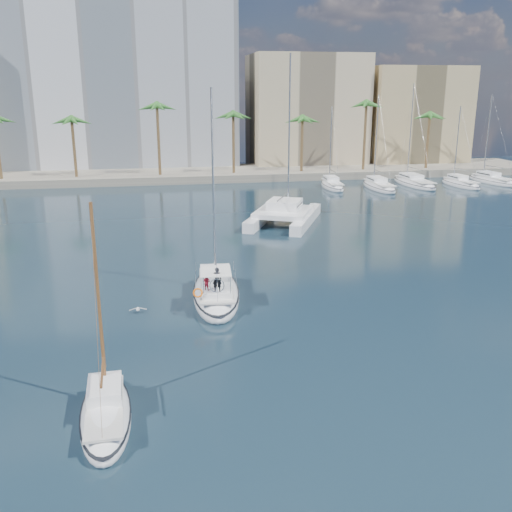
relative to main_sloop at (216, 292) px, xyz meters
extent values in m
plane|color=black|center=(2.26, -3.83, -0.49)|extent=(160.00, 160.00, 0.00)
cube|color=gray|center=(2.26, 57.17, 0.11)|extent=(120.00, 14.00, 1.20)
cube|color=silver|center=(-9.74, 69.17, 13.51)|extent=(42.00, 16.00, 28.00)
cube|color=tan|center=(24.26, 66.17, 9.51)|extent=(20.00, 14.00, 20.00)
cube|color=tan|center=(44.26, 64.17, 8.51)|extent=(18.00, 12.00, 18.00)
cylinder|color=brown|center=(2.26, 53.17, 4.76)|extent=(0.44, 0.44, 10.50)
sphere|color=#2F6927|center=(2.26, 53.17, 10.01)|extent=(3.60, 3.60, 3.60)
cylinder|color=brown|center=(36.26, 53.17, 4.76)|extent=(0.44, 0.44, 10.50)
sphere|color=#2F6927|center=(36.26, 53.17, 10.01)|extent=(3.60, 3.60, 3.60)
ellipsoid|color=white|center=(0.00, 0.01, -0.18)|extent=(4.01, 10.14, 2.05)
ellipsoid|color=black|center=(0.00, 0.01, 0.11)|extent=(4.04, 10.23, 0.18)
cube|color=silver|center=(-0.01, -0.18, 0.60)|extent=(2.88, 7.59, 0.12)
cube|color=white|center=(0.09, 0.96, 0.96)|extent=(2.40, 3.41, 0.60)
cube|color=black|center=(0.09, 0.96, 0.98)|extent=(2.38, 3.03, 0.14)
cylinder|color=#B7BABF|center=(0.19, 2.10, 7.14)|extent=(0.15, 0.15, 12.98)
cylinder|color=#B7BABF|center=(0.01, 0.10, 2.16)|extent=(0.46, 3.99, 0.11)
cube|color=white|center=(-0.18, -2.08, 0.84)|extent=(2.09, 2.63, 0.36)
cube|color=white|center=(-0.19, -2.17, 2.21)|extent=(2.09, 2.63, 0.04)
torus|color=silver|center=(-0.26, -3.02, 1.51)|extent=(0.96, 0.14, 0.96)
torus|color=orange|center=(-1.50, -3.30, 1.21)|extent=(0.64, 0.25, 0.64)
imported|color=black|center=(-0.22, -2.73, 1.82)|extent=(0.64, 0.47, 1.62)
imported|color=maroon|center=(-0.85, -2.28, 1.55)|extent=(0.66, 0.64, 1.07)
ellipsoid|color=white|center=(-6.50, -14.42, -0.25)|extent=(2.45, 7.01, 1.63)
ellipsoid|color=black|center=(-6.50, -14.42, -0.02)|extent=(2.47, 7.07, 0.18)
cube|color=silver|center=(-6.49, -14.55, 0.37)|extent=(1.75, 5.25, 0.12)
cube|color=white|center=(-6.53, -13.75, 0.73)|extent=(1.55, 2.32, 0.60)
cube|color=black|center=(-6.53, -13.75, 0.75)|extent=(1.56, 2.06, 0.14)
cylinder|color=brown|center=(-6.56, -12.95, 4.71)|extent=(0.15, 0.15, 8.56)
cylinder|color=brown|center=(-6.50, -14.35, 1.93)|extent=(0.22, 2.80, 0.11)
cube|color=white|center=(7.88, 23.22, 0.06)|extent=(6.32, 11.43, 1.10)
cube|color=white|center=(12.25, 21.12, 0.06)|extent=(6.32, 11.43, 1.10)
cube|color=white|center=(9.81, 21.62, 0.81)|extent=(7.80, 8.36, 0.50)
cube|color=white|center=(10.07, 22.17, 1.51)|extent=(4.57, 4.71, 1.00)
cube|color=black|center=(10.07, 22.17, 1.56)|extent=(4.38, 4.29, 0.18)
cylinder|color=#B7BABF|center=(10.85, 23.80, 9.08)|extent=(0.18, 0.18, 16.14)
ellipsoid|color=silver|center=(-5.30, -1.86, -0.19)|extent=(0.23, 0.44, 0.21)
sphere|color=silver|center=(-5.30, -1.65, -0.17)|extent=(0.11, 0.11, 0.11)
cube|color=gray|center=(-5.62, -1.86, -0.16)|extent=(0.50, 0.18, 0.12)
cube|color=gray|center=(-4.99, -1.86, -0.16)|extent=(0.50, 0.18, 0.12)
camera|label=1|loc=(-4.03, -37.10, 13.47)|focal=40.00mm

